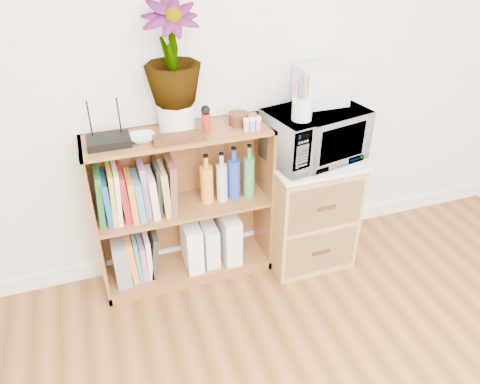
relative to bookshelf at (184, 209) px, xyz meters
name	(u,v)px	position (x,y,z in m)	size (l,w,h in m)	color
skirting_board	(235,240)	(0.35, 0.14, -0.42)	(4.00, 0.02, 0.10)	white
bookshelf	(184,209)	(0.00, 0.00, 0.00)	(1.00, 0.30, 0.95)	brown
wicker_unit	(307,210)	(0.75, -0.08, -0.12)	(0.50, 0.45, 0.70)	#9E7542
microwave	(315,135)	(0.75, -0.08, 0.39)	(0.52, 0.36, 0.29)	silver
pen_cup	(302,109)	(0.62, -0.17, 0.59)	(0.11, 0.11, 0.12)	silver
small_appliance	(321,85)	(0.82, 0.01, 0.64)	(0.26, 0.21, 0.20)	silver
router	(109,141)	(-0.35, -0.02, 0.49)	(0.21, 0.14, 0.04)	black
white_bowl	(142,138)	(-0.19, -0.03, 0.49)	(0.13, 0.13, 0.03)	silver
plant_pot	(177,118)	(0.00, 0.02, 0.55)	(0.19, 0.19, 0.16)	silver
potted_plant	(172,54)	(0.00, 0.02, 0.88)	(0.28, 0.28, 0.50)	#396829
trinket_box	(179,138)	(-0.01, -0.10, 0.50)	(0.26, 0.07, 0.04)	#3A2110
kokeshi_doll	(206,123)	(0.14, -0.04, 0.53)	(0.05, 0.05, 0.10)	maroon
wooden_bowl	(238,119)	(0.33, 0.01, 0.51)	(0.11, 0.11, 0.06)	#351E0E
paint_jars	(252,126)	(0.38, -0.09, 0.50)	(0.10, 0.04, 0.05)	#D97882
file_box	(121,258)	(-0.39, 0.00, -0.26)	(0.08, 0.22, 0.28)	gray
magazine_holder_left	(191,244)	(0.03, -0.01, -0.26)	(0.09, 0.24, 0.30)	white
magazine_holder_mid	(209,242)	(0.14, -0.01, -0.27)	(0.08, 0.21, 0.27)	white
magazine_holder_right	(229,235)	(0.26, -0.01, -0.25)	(0.10, 0.25, 0.31)	white
cookbooks	(136,192)	(-0.25, 0.00, 0.17)	(0.43, 0.20, 0.31)	#1A642D
liquor_bottles	(226,175)	(0.26, 0.00, 0.18)	(0.31, 0.07, 0.32)	orange
lower_books	(142,255)	(-0.27, 0.00, -0.27)	(0.19, 0.19, 0.29)	orange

